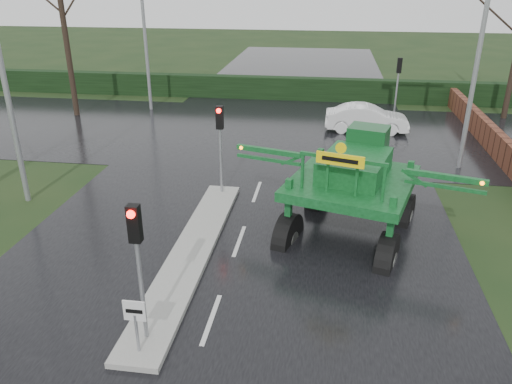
# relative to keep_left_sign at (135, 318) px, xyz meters

# --- Properties ---
(ground) EXTENTS (140.00, 140.00, 0.00)m
(ground) POSITION_rel_keep_left_sign_xyz_m (1.30, 1.50, -1.06)
(ground) COLOR black
(ground) RESTS_ON ground
(road_main) EXTENTS (14.00, 80.00, 0.02)m
(road_main) POSITION_rel_keep_left_sign_xyz_m (1.30, 11.50, -1.05)
(road_main) COLOR black
(road_main) RESTS_ON ground
(road_cross) EXTENTS (80.00, 12.00, 0.02)m
(road_cross) POSITION_rel_keep_left_sign_xyz_m (1.30, 17.50, -1.05)
(road_cross) COLOR black
(road_cross) RESTS_ON ground
(median_island) EXTENTS (1.20, 10.00, 0.16)m
(median_island) POSITION_rel_keep_left_sign_xyz_m (0.00, 4.50, -0.97)
(median_island) COLOR gray
(median_island) RESTS_ON ground
(hedge_row) EXTENTS (44.00, 0.90, 1.50)m
(hedge_row) POSITION_rel_keep_left_sign_xyz_m (1.30, 25.50, -0.31)
(hedge_row) COLOR black
(hedge_row) RESTS_ON ground
(brick_wall) EXTENTS (0.40, 20.00, 1.20)m
(brick_wall) POSITION_rel_keep_left_sign_xyz_m (11.80, 17.50, -0.46)
(brick_wall) COLOR #592D1E
(brick_wall) RESTS_ON ground
(keep_left_sign) EXTENTS (0.50, 0.07, 1.35)m
(keep_left_sign) POSITION_rel_keep_left_sign_xyz_m (0.00, 0.00, 0.00)
(keep_left_sign) COLOR gray
(keep_left_sign) RESTS_ON ground
(traffic_signal_near) EXTENTS (0.26, 0.33, 3.52)m
(traffic_signal_near) POSITION_rel_keep_left_sign_xyz_m (0.00, 0.49, 1.53)
(traffic_signal_near) COLOR gray
(traffic_signal_near) RESTS_ON ground
(traffic_signal_mid) EXTENTS (0.26, 0.33, 3.52)m
(traffic_signal_mid) POSITION_rel_keep_left_sign_xyz_m (0.00, 8.99, 1.53)
(traffic_signal_mid) COLOR gray
(traffic_signal_mid) RESTS_ON ground
(traffic_signal_far) EXTENTS (0.26, 0.33, 3.52)m
(traffic_signal_far) POSITION_rel_keep_left_sign_xyz_m (7.80, 21.51, 1.53)
(traffic_signal_far) COLOR gray
(traffic_signal_far) RESTS_ON ground
(street_light_left_near) EXTENTS (3.85, 0.30, 10.00)m
(street_light_left_near) POSITION_rel_keep_left_sign_xyz_m (-6.89, 7.50, 4.93)
(street_light_left_near) COLOR gray
(street_light_left_near) RESTS_ON ground
(street_light_right) EXTENTS (3.85, 0.30, 10.00)m
(street_light_right) POSITION_rel_keep_left_sign_xyz_m (9.49, 13.50, 4.93)
(street_light_right) COLOR gray
(street_light_right) RESTS_ON ground
(street_light_left_far) EXTENTS (3.85, 0.30, 10.00)m
(street_light_left_far) POSITION_rel_keep_left_sign_xyz_m (-6.89, 21.50, 4.93)
(street_light_left_far) COLOR gray
(street_light_left_far) RESTS_ON ground
(crop_sprayer) EXTENTS (7.66, 5.76, 4.43)m
(crop_sprayer) POSITION_rel_keep_left_sign_xyz_m (2.88, 6.05, 1.04)
(crop_sprayer) COLOR black
(crop_sprayer) RESTS_ON ground
(white_sedan) EXTENTS (4.42, 1.57, 1.45)m
(white_sedan) POSITION_rel_keep_left_sign_xyz_m (6.00, 18.48, -1.06)
(white_sedan) COLOR white
(white_sedan) RESTS_ON ground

